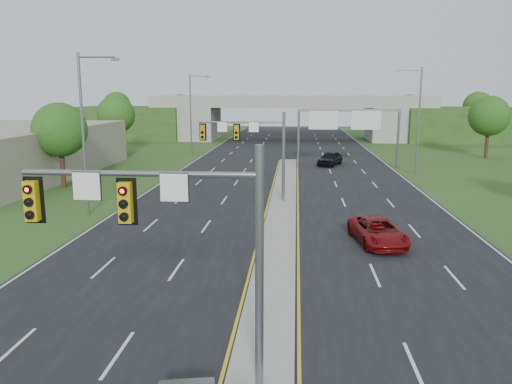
{
  "coord_description": "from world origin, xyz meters",
  "views": [
    {
      "loc": [
        0.95,
        -12.92,
        8.29
      ],
      "look_at": [
        -1.22,
        13.94,
        3.0
      ],
      "focal_mm": 35.0,
      "sensor_mm": 36.0,
      "label": 1
    }
  ],
  "objects": [
    {
      "name": "tree_back_b",
      "position": [
        -24.0,
        94.0,
        5.51
      ],
      "size": [
        5.6,
        5.6,
        8.32
      ],
      "color": "#382316",
      "rests_on": "ground"
    },
    {
      "name": "signal_mast_far",
      "position": [
        -2.26,
        24.93,
        4.73
      ],
      "size": [
        6.62,
        0.6,
        7.0
      ],
      "color": "slate",
      "rests_on": "ground"
    },
    {
      "name": "tree_r_mid",
      "position": [
        26.0,
        55.0,
        5.51
      ],
      "size": [
        5.2,
        5.2,
        8.12
      ],
      "color": "#382316",
      "rests_on": "ground"
    },
    {
      "name": "signal_mast_near",
      "position": [
        -2.26,
        -0.07,
        4.73
      ],
      "size": [
        6.62,
        0.6,
        7.0
      ],
      "color": "slate",
      "rests_on": "ground"
    },
    {
      "name": "tree_l_mid",
      "position": [
        -24.0,
        55.0,
        5.51
      ],
      "size": [
        5.2,
        5.2,
        8.12
      ],
      "color": "#382316",
      "rests_on": "ground"
    },
    {
      "name": "lightpole_r_far",
      "position": [
        13.3,
        40.0,
        6.1
      ],
      "size": [
        2.85,
        0.25,
        11.0
      ],
      "color": "slate",
      "rests_on": "ground"
    },
    {
      "name": "sign_gantry",
      "position": [
        6.68,
        44.92,
        5.24
      ],
      "size": [
        11.58,
        0.44,
        6.67
      ],
      "color": "slate",
      "rests_on": "ground"
    },
    {
      "name": "tree_back_d",
      "position": [
        38.0,
        94.0,
        5.84
      ],
      "size": [
        6.0,
        6.0,
        8.85
      ],
      "color": "#382316",
      "rests_on": "ground"
    },
    {
      "name": "overpass",
      "position": [
        0.0,
        80.0,
        3.55
      ],
      "size": [
        80.0,
        14.0,
        8.1
      ],
      "color": "gray",
      "rests_on": "ground"
    },
    {
      "name": "road",
      "position": [
        0.0,
        35.0,
        0.01
      ],
      "size": [
        24.0,
        160.0,
        0.02
      ],
      "primitive_type": "cube",
      "color": "black",
      "rests_on": "ground"
    },
    {
      "name": "lane_markings",
      "position": [
        -0.6,
        28.91,
        0.02
      ],
      "size": [
        23.72,
        160.0,
        0.01
      ],
      "color": "gold",
      "rests_on": "road"
    },
    {
      "name": "car_far_c",
      "position": [
        4.98,
        46.19,
        0.84
      ],
      "size": [
        3.61,
        5.2,
        1.64
      ],
      "primitive_type": "imported",
      "rotation": [
        0.0,
        0.0,
        -0.38
      ],
      "color": "black",
      "rests_on": "road"
    },
    {
      "name": "tree_back_c",
      "position": [
        24.0,
        94.0,
        5.51
      ],
      "size": [
        5.6,
        5.6,
        8.32
      ],
      "color": "#382316",
      "rests_on": "ground"
    },
    {
      "name": "lightpole_l_mid",
      "position": [
        -13.3,
        20.0,
        6.1
      ],
      "size": [
        2.85,
        0.25,
        11.0
      ],
      "color": "slate",
      "rests_on": "ground"
    },
    {
      "name": "median",
      "position": [
        0.0,
        23.0,
        0.1
      ],
      "size": [
        2.0,
        54.0,
        0.16
      ],
      "primitive_type": "cube",
      "color": "gray",
      "rests_on": "road"
    },
    {
      "name": "car_far_a",
      "position": [
        5.59,
        14.55,
        0.73
      ],
      "size": [
        3.13,
        5.42,
        1.42
      ],
      "primitive_type": "imported",
      "rotation": [
        0.0,
        0.0,
        0.16
      ],
      "color": "maroon",
      "rests_on": "road"
    },
    {
      "name": "lightpole_l_far",
      "position": [
        -13.3,
        55.0,
        6.1
      ],
      "size": [
        2.85,
        0.25,
        11.0
      ],
      "color": "slate",
      "rests_on": "ground"
    },
    {
      "name": "tree_back_a",
      "position": [
        -38.0,
        94.0,
        5.84
      ],
      "size": [
        6.0,
        6.0,
        8.85
      ],
      "color": "#382316",
      "rests_on": "ground"
    },
    {
      "name": "tree_l_near",
      "position": [
        -20.0,
        30.0,
        5.18
      ],
      "size": [
        4.8,
        4.8,
        7.6
      ],
      "color": "#382316",
      "rests_on": "ground"
    }
  ]
}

